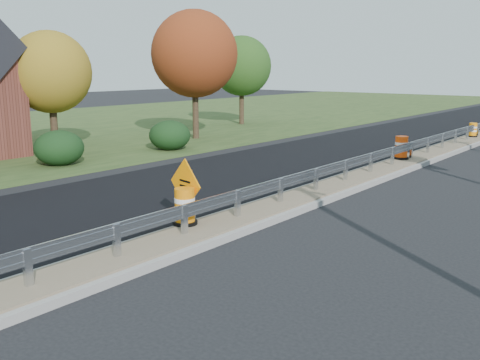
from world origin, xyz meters
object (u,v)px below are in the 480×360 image
Objects in this scene: caution_sign at (186,210)px; barrel_median_mid at (401,148)px; barrel_median_near at (185,207)px; barrel_median_far at (473,130)px.

caution_sign is 1.85× the size of barrel_median_mid.
barrel_median_near reaches higher than barrel_median_far.
barrel_median_near is 12.94m from barrel_median_mid.
barrel_median_mid reaches higher than barrel_median_far.
caution_sign is at bearing -92.00° from barrel_median_far.
barrel_median_mid is at bearing -90.84° from barrel_median_far.
barrel_median_far is at bearing 98.88° from caution_sign.
caution_sign reaches higher than barrel_median_mid.
barrel_median_far is at bearing 89.16° from barrel_median_mid.
barrel_median_far is (0.43, 22.82, -0.06)m from barrel_median_near.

